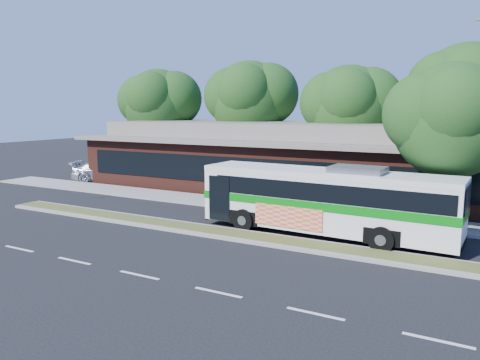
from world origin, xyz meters
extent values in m
plane|color=black|center=(0.00, 0.00, 0.00)|extent=(120.00, 120.00, 0.00)
cube|color=#454A1F|center=(0.00, 0.60, 0.07)|extent=(26.00, 1.10, 0.15)
cube|color=gray|center=(0.00, 6.40, 0.06)|extent=(44.00, 2.60, 0.12)
cube|color=black|center=(-18.00, 10.00, 0.01)|extent=(14.00, 12.00, 0.01)
cube|color=#4E2118|center=(0.00, 13.00, 1.60)|extent=(32.00, 10.00, 3.20)
cube|color=slate|center=(0.00, 13.00, 3.32)|extent=(33.20, 11.20, 0.24)
cube|color=slate|center=(0.00, 13.00, 3.95)|extent=(30.00, 8.00, 1.00)
cube|color=black|center=(0.00, 7.97, 1.70)|extent=(30.00, 0.06, 1.60)
cylinder|color=black|center=(-15.00, 15.00, 1.99)|extent=(0.44, 0.44, 3.99)
sphere|color=#164318|center=(-15.00, 15.00, 5.73)|extent=(5.80, 5.80, 5.80)
sphere|color=#164318|center=(-13.70, 15.43, 6.19)|extent=(4.52, 4.52, 4.52)
cylinder|color=black|center=(-7.00, 16.00, 2.10)|extent=(0.44, 0.44, 4.20)
sphere|color=#164318|center=(-7.00, 16.00, 6.00)|extent=(6.00, 6.00, 6.00)
sphere|color=#164318|center=(-5.65, 16.45, 6.48)|extent=(4.68, 4.68, 4.68)
cylinder|color=black|center=(1.00, 15.00, 1.89)|extent=(0.44, 0.44, 3.78)
sphere|color=#164318|center=(1.00, 15.00, 5.46)|extent=(5.60, 5.60, 5.60)
sphere|color=#164318|center=(2.26, 15.42, 5.91)|extent=(4.37, 4.37, 4.37)
cylinder|color=black|center=(8.00, 16.00, 2.21)|extent=(0.44, 0.44, 4.41)
sphere|color=#164318|center=(8.00, 16.00, 6.27)|extent=(6.20, 6.20, 6.20)
cube|color=white|center=(3.67, 2.57, 1.55)|extent=(10.89, 2.73, 2.49)
cube|color=black|center=(3.94, 2.56, 2.05)|extent=(10.03, 2.74, 0.75)
cube|color=white|center=(3.67, 2.57, 2.68)|extent=(10.91, 2.74, 0.23)
cube|color=#05790F|center=(3.67, 2.57, 1.47)|extent=(10.94, 2.78, 0.34)
cube|color=black|center=(-1.74, 2.78, 1.85)|extent=(0.13, 2.02, 1.54)
cube|color=black|center=(9.09, 2.35, 2.14)|extent=(0.13, 1.88, 0.99)
cube|color=#DE4173|center=(2.45, 1.44, 0.90)|extent=(3.06, 0.17, 0.90)
cube|color=slate|center=(5.02, 2.51, 2.92)|extent=(2.22, 1.53, 0.27)
cylinder|color=black|center=(0.30, 1.57, 0.50)|extent=(1.00, 0.36, 0.99)
cylinder|color=black|center=(0.39, 3.83, 0.50)|extent=(1.00, 0.36, 0.99)
cylinder|color=black|center=(6.33, 1.33, 0.50)|extent=(1.00, 0.36, 0.99)
cylinder|color=black|center=(6.42, 3.59, 0.50)|extent=(1.00, 0.36, 0.99)
imported|color=silver|center=(-15.22, 9.27, 0.78)|extent=(5.78, 4.21, 1.56)
cylinder|color=black|center=(8.13, 5.30, 1.71)|extent=(0.44, 0.44, 3.41)
sphere|color=#164318|center=(8.13, 5.30, 4.86)|extent=(4.84, 4.84, 4.84)
camera|label=1|loc=(9.88, -16.17, 5.34)|focal=35.00mm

